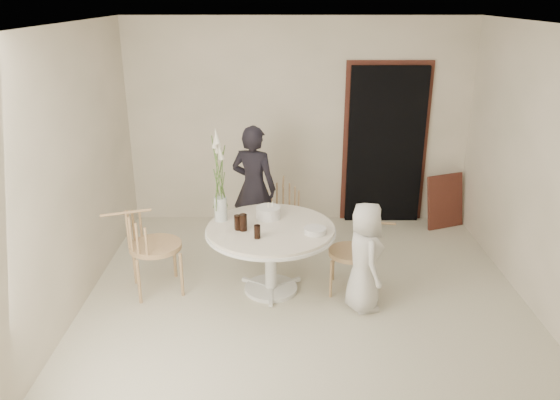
{
  "coord_description": "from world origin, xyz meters",
  "views": [
    {
      "loc": [
        -0.26,
        -4.83,
        2.95
      ],
      "look_at": [
        -0.25,
        0.3,
        1.0
      ],
      "focal_mm": 35.0,
      "sensor_mm": 36.0,
      "label": 1
    }
  ],
  "objects_px": {
    "girl": "(254,188)",
    "chair_left": "(142,239)",
    "boy": "(365,257)",
    "birthday_cake": "(268,213)",
    "chair_right": "(362,246)",
    "table": "(271,237)",
    "flower_vase": "(220,183)",
    "chair_far": "(283,204)"
  },
  "relations": [
    {
      "from": "chair_far",
      "to": "birthday_cake",
      "type": "bearing_deg",
      "value": -97.51
    },
    {
      "from": "girl",
      "to": "boy",
      "type": "distance_m",
      "value": 1.84
    },
    {
      "from": "chair_left",
      "to": "girl",
      "type": "relative_size",
      "value": 0.61
    },
    {
      "from": "chair_right",
      "to": "boy",
      "type": "xyz_separation_m",
      "value": [
        -0.03,
        -0.33,
        0.04
      ]
    },
    {
      "from": "birthday_cake",
      "to": "girl",
      "type": "bearing_deg",
      "value": 102.45
    },
    {
      "from": "table",
      "to": "chair_right",
      "type": "distance_m",
      "value": 0.95
    },
    {
      "from": "chair_far",
      "to": "flower_vase",
      "type": "relative_size",
      "value": 0.78
    },
    {
      "from": "boy",
      "to": "chair_left",
      "type": "bearing_deg",
      "value": 71.72
    },
    {
      "from": "table",
      "to": "boy",
      "type": "xyz_separation_m",
      "value": [
        0.92,
        -0.33,
        -0.06
      ]
    },
    {
      "from": "table",
      "to": "boy",
      "type": "height_order",
      "value": "boy"
    },
    {
      "from": "flower_vase",
      "to": "birthday_cake",
      "type": "bearing_deg",
      "value": 6.46
    },
    {
      "from": "girl",
      "to": "flower_vase",
      "type": "distance_m",
      "value": 1.04
    },
    {
      "from": "chair_left",
      "to": "flower_vase",
      "type": "height_order",
      "value": "flower_vase"
    },
    {
      "from": "girl",
      "to": "chair_left",
      "type": "bearing_deg",
      "value": 66.68
    },
    {
      "from": "chair_far",
      "to": "girl",
      "type": "height_order",
      "value": "girl"
    },
    {
      "from": "boy",
      "to": "birthday_cake",
      "type": "xyz_separation_m",
      "value": [
        -0.94,
        0.57,
        0.23
      ]
    },
    {
      "from": "table",
      "to": "girl",
      "type": "bearing_deg",
      "value": 101.24
    },
    {
      "from": "chair_far",
      "to": "chair_right",
      "type": "height_order",
      "value": "chair_right"
    },
    {
      "from": "table",
      "to": "girl",
      "type": "relative_size",
      "value": 0.87
    },
    {
      "from": "chair_right",
      "to": "girl",
      "type": "relative_size",
      "value": 0.53
    },
    {
      "from": "girl",
      "to": "birthday_cake",
      "type": "xyz_separation_m",
      "value": [
        0.19,
        -0.86,
        0.03
      ]
    },
    {
      "from": "table",
      "to": "girl",
      "type": "distance_m",
      "value": 1.13
    },
    {
      "from": "chair_far",
      "to": "chair_left",
      "type": "distance_m",
      "value": 1.92
    },
    {
      "from": "chair_right",
      "to": "birthday_cake",
      "type": "distance_m",
      "value": 1.03
    },
    {
      "from": "chair_far",
      "to": "chair_left",
      "type": "height_order",
      "value": "chair_left"
    },
    {
      "from": "table",
      "to": "girl",
      "type": "xyz_separation_m",
      "value": [
        -0.22,
        1.1,
        0.15
      ]
    },
    {
      "from": "table",
      "to": "flower_vase",
      "type": "relative_size",
      "value": 1.34
    },
    {
      "from": "chair_far",
      "to": "chair_right",
      "type": "bearing_deg",
      "value": -55.28
    },
    {
      "from": "table",
      "to": "flower_vase",
      "type": "bearing_deg",
      "value": 161.05
    },
    {
      "from": "table",
      "to": "chair_far",
      "type": "xyz_separation_m",
      "value": [
        0.13,
        1.24,
        -0.12
      ]
    },
    {
      "from": "chair_left",
      "to": "boy",
      "type": "xyz_separation_m",
      "value": [
        2.23,
        -0.31,
        -0.05
      ]
    },
    {
      "from": "flower_vase",
      "to": "chair_far",
      "type": "bearing_deg",
      "value": 58.2
    },
    {
      "from": "chair_far",
      "to": "birthday_cake",
      "type": "height_order",
      "value": "birthday_cake"
    },
    {
      "from": "chair_right",
      "to": "girl",
      "type": "distance_m",
      "value": 1.62
    },
    {
      "from": "chair_right",
      "to": "girl",
      "type": "height_order",
      "value": "girl"
    },
    {
      "from": "chair_right",
      "to": "flower_vase",
      "type": "relative_size",
      "value": 0.81
    },
    {
      "from": "chair_far",
      "to": "flower_vase",
      "type": "xyz_separation_m",
      "value": [
        -0.66,
        -1.06,
        0.64
      ]
    },
    {
      "from": "chair_left",
      "to": "chair_far",
      "type": "bearing_deg",
      "value": -68.83
    },
    {
      "from": "boy",
      "to": "chair_far",
      "type": "bearing_deg",
      "value": 16.06
    },
    {
      "from": "girl",
      "to": "boy",
      "type": "height_order",
      "value": "girl"
    },
    {
      "from": "table",
      "to": "chair_far",
      "type": "distance_m",
      "value": 1.25
    },
    {
      "from": "boy",
      "to": "birthday_cake",
      "type": "relative_size",
      "value": 4.34
    }
  ]
}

